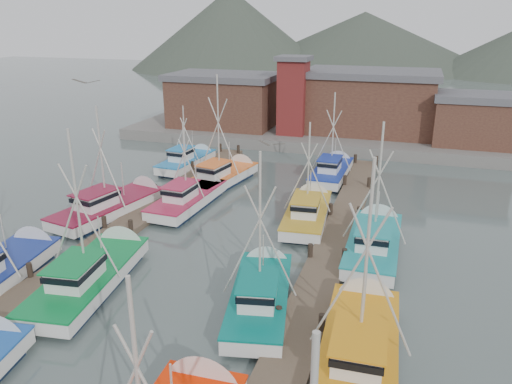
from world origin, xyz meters
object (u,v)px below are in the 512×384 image
(boat_4, at_px, (94,273))
(boat_8, at_px, (191,197))
(lookout_tower, at_px, (293,95))
(boat_12, at_px, (224,176))

(boat_4, bearing_deg, boat_8, 82.82)
(lookout_tower, distance_m, boat_4, 34.51)
(boat_4, distance_m, boat_12, 18.37)
(lookout_tower, relative_size, boat_8, 0.94)
(boat_8, bearing_deg, boat_12, 88.60)
(lookout_tower, bearing_deg, boat_12, -98.05)
(boat_4, distance_m, boat_8, 12.52)
(boat_12, bearing_deg, boat_8, -84.47)
(boat_12, bearing_deg, lookout_tower, 91.73)
(boat_8, distance_m, boat_12, 5.86)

